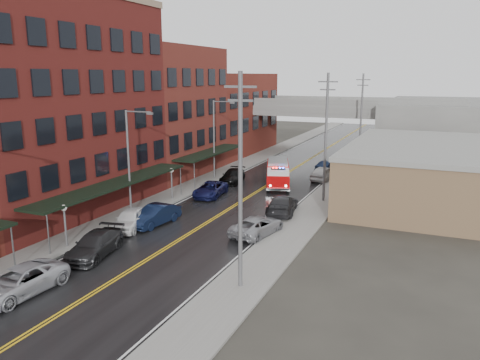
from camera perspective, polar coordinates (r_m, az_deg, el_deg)
The scene contains 31 objects.
road at distance 42.79m, azimuth -0.91°, elevation -3.30°, with size 11.00×160.00×0.02m, color black.
sidewalk_left at distance 46.14m, azimuth -9.21°, elevation -2.19°, with size 3.00×160.00×0.15m, color slate.
sidewalk_right at distance 40.45m, azimuth 8.60°, elevation -4.30°, with size 3.00×160.00×0.15m, color slate.
curb_left at distance 45.29m, azimuth -7.45°, elevation -2.42°, with size 0.30×160.00×0.15m, color gray.
curb_right at distance 40.87m, azimuth 6.36°, elevation -4.05°, with size 0.30×160.00×0.15m, color gray.
brick_building_b at distance 43.00m, azimuth -21.58°, elevation 8.09°, with size 9.00×20.00×18.00m, color #581A17.
brick_building_c at distance 56.87m, azimuth -8.94°, elevation 8.20°, with size 9.00×15.00×15.00m, color maroon.
brick_building_far at distance 72.36m, azimuth -1.47°, elevation 8.09°, with size 9.00×20.00×12.00m, color maroon.
tan_building at distance 48.43m, azimuth 21.79°, elevation 0.71°, with size 14.00×22.00×5.00m, color brown.
right_far_block at distance 77.92m, azimuth 24.10°, elevation 5.85°, with size 18.00×30.00×8.00m, color slate.
awning_1 at distance 40.02m, azimuth -14.95°, elevation -0.46°, with size 2.60×18.00×3.09m.
awning_2 at distance 54.55m, azimuth -3.59°, elevation 3.37°, with size 2.60×13.00×3.09m.
globe_lamp_1 at distance 34.41m, azimuth -20.61°, elevation -4.14°, with size 0.44×0.44×3.12m.
globe_lamp_2 at distance 45.15m, azimuth -8.35°, elevation 0.43°, with size 0.44×0.44×3.12m.
street_lamp_1 at distance 39.81m, azimuth -13.17°, elevation 2.80°, with size 2.64×0.22×9.00m.
street_lamp_2 at distance 53.38m, azimuth -2.96°, elevation 5.56°, with size 2.64×0.22×9.00m.
utility_pole_0 at distance 25.11m, azimuth 0.04°, elevation 0.07°, with size 1.80×0.24×12.00m.
utility_pole_1 at distance 43.95m, azimuth 10.42°, elevation 5.31°, with size 1.80×0.24×12.00m.
utility_pole_2 at distance 63.50m, azimuth 14.54°, elevation 7.33°, with size 1.80×0.24×12.00m.
overpass at distance 71.77m, azimuth 9.68°, elevation 7.87°, with size 40.00×10.00×7.50m.
fire_truck at distance 50.70m, azimuth 4.63°, elevation 0.88°, with size 4.73×7.69×2.68m.
parked_car_left_2 at distance 28.78m, azimuth -25.34°, elevation -11.14°, with size 2.52×5.47×1.52m, color #ACADB4.
parked_car_left_3 at distance 32.80m, azimuth -17.27°, elevation -7.54°, with size 2.16×5.32×1.54m, color black.
parked_car_left_4 at distance 37.62m, azimuth -13.22°, elevation -4.64°, with size 1.90×4.71×1.61m, color white.
parked_car_left_5 at distance 38.19m, azimuth -10.32°, elevation -4.26°, with size 1.69×4.84×1.60m, color black.
parked_car_left_6 at distance 46.43m, azimuth -3.64°, elevation -1.14°, with size 2.37×5.14×1.43m, color #111441.
parked_car_left_7 at distance 52.40m, azimuth -0.91°, elevation 0.49°, with size 2.03×5.00×1.45m, color black.
parked_car_right_0 at distance 35.34m, azimuth 2.12°, elevation -5.60°, with size 2.36×5.12×1.42m, color gray.
parked_car_right_1 at distance 40.73m, azimuth 5.16°, elevation -3.00°, with size 2.28×5.61×1.63m, color #242426.
parked_car_right_2 at distance 54.21m, azimuth 10.11°, elevation 0.82°, with size 1.96×4.86×1.66m, color silver.
parked_car_right_3 at distance 58.99m, azimuth 10.86°, elevation 1.63°, with size 1.52×4.35×1.43m, color black.
Camera 1 is at (16.85, -7.52, 11.79)m, focal length 35.00 mm.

